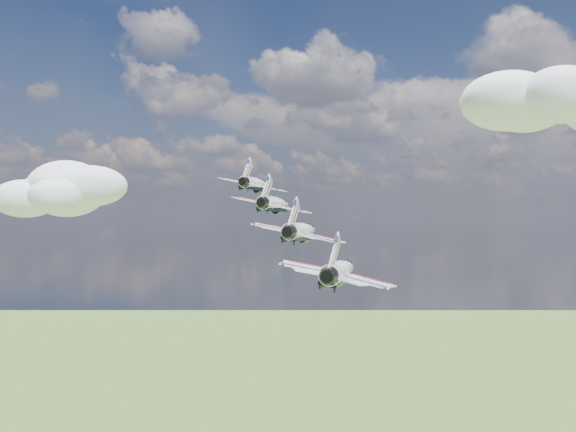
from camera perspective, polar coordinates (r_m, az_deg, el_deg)
The scene contains 6 objects.
cloud_left at distance 233.16m, azimuth -20.02°, elevation 2.20°, with size 39.31×30.89×15.44m, color white.
cloud_far at distance 250.22m, azimuth 22.80°, elevation 9.00°, with size 70.36×55.28×27.64m, color white.
jet_0 at distance 93.27m, azimuth -2.81°, elevation 2.86°, with size 9.15×13.56×4.05m, color white, non-canonical shape.
jet_1 at distance 80.43m, azimuth -1.09°, elevation 1.10°, with size 9.15×13.56×4.05m, color white, non-canonical shape.
jet_2 at distance 67.81m, azimuth 1.29°, elevation -1.31°, with size 9.15×13.56×4.05m, color white, non-canonical shape.
jet_3 at distance 55.52m, azimuth 4.74°, elevation -4.80°, with size 9.15×13.56×4.05m, color white, non-canonical shape.
Camera 1 is at (47.36, -63.97, 144.08)m, focal length 40.00 mm.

